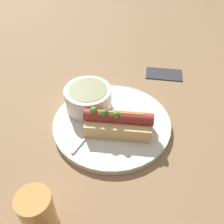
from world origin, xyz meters
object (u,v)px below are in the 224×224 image
hot_dog (118,123)px  spoon (101,119)px  drinking_glass (38,213)px  soup_bowl (88,98)px

hot_dog → spoon: bearing=146.2°
hot_dog → spoon: size_ratio=1.31×
spoon → drinking_glass: size_ratio=1.32×
drinking_glass → hot_dog: bearing=43.0°
soup_bowl → spoon: bearing=-70.3°
soup_bowl → hot_dog: bearing=-62.9°
drinking_glass → spoon: bearing=54.2°
hot_dog → drinking_glass: 0.27m
hot_dog → soup_bowl: (-0.05, 0.10, 0.01)m
soup_bowl → spoon: 0.07m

